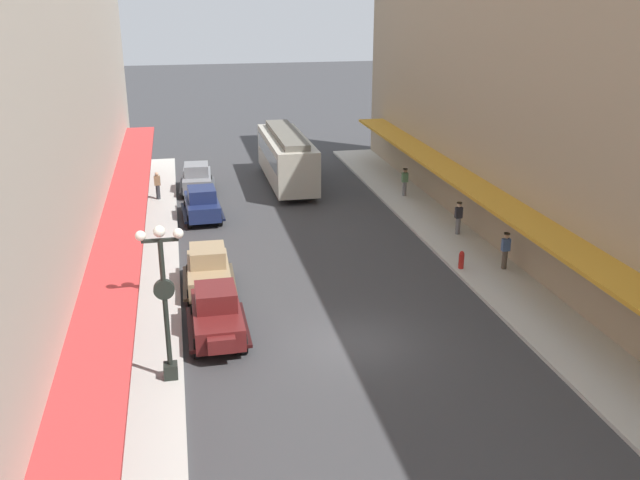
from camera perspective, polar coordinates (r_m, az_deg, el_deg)
The scene contains 15 objects.
ground_plane at distance 25.08m, azimuth 2.81°, elevation -8.47°, with size 200.00×200.00×0.00m, color #38383A.
sidewalk_left at distance 24.46m, azimuth -14.72°, elevation -9.75°, with size 3.00×60.00×0.15m, color #B7B5AD.
sidewalk_right at distance 27.72m, azimuth 18.11°, elevation -6.43°, with size 3.00×60.00×0.15m, color #B7B5AD.
parked_car_0 at distance 43.77m, azimuth -10.08°, elevation 5.09°, with size 2.29×4.31×1.84m.
parked_car_1 at distance 29.22m, azimuth -9.16°, elevation -2.40°, with size 2.20×4.28×1.84m.
parked_car_2 at distance 25.36m, azimuth -8.47°, elevation -5.95°, with size 2.16×4.27×1.84m.
parked_car_3 at distance 38.40m, azimuth -9.68°, elevation 3.03°, with size 2.27×4.31×1.84m.
streetcar at distance 44.57m, azimuth -2.76°, elevation 6.92°, with size 2.56×9.61×3.46m.
lamp_post_with_clock at distance 21.94m, azimuth -12.64°, elevation -4.60°, with size 1.42×0.44×5.16m.
fire_hydrant at distance 31.55m, azimuth 11.54°, elevation -1.59°, with size 0.24×0.24×0.82m.
pedestrian_0 at distance 22.35m, azimuth -17.72°, elevation -10.40°, with size 0.36×0.24×1.64m.
pedestrian_1 at distance 42.14m, azimuth 6.98°, elevation 4.78°, with size 0.36×0.28×1.67m.
pedestrian_2 at distance 31.81m, azimuth 14.99°, elevation -0.83°, with size 0.36×0.28×1.67m.
pedestrian_3 at distance 42.23m, azimuth -13.20°, elevation 4.39°, with size 0.36×0.24×1.64m.
pedestrian_4 at distance 35.83m, azimuth 11.31°, elevation 1.81°, with size 0.36×0.28×1.67m.
Camera 1 is at (-5.66, -21.33, 11.91)m, focal length 38.95 mm.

